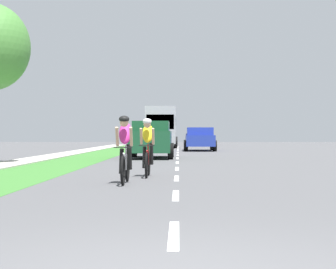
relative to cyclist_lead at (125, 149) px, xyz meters
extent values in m
plane|color=#4C4C4F|center=(1.19, 11.56, -0.81)|extent=(120.00, 120.00, 0.00)
cube|color=#38722D|center=(-3.26, 11.56, -0.81)|extent=(2.47, 70.00, 0.01)
cube|color=#B2ADA3|center=(-5.25, 11.56, -0.81)|extent=(1.51, 70.00, 0.10)
cube|color=white|center=(1.19, -6.44, -0.81)|extent=(0.12, 1.80, 0.01)
cube|color=white|center=(1.19, -2.44, -0.81)|extent=(0.12, 1.80, 0.01)
cube|color=white|center=(1.19, 1.56, -0.81)|extent=(0.12, 1.80, 0.01)
cube|color=white|center=(1.19, 5.56, -0.81)|extent=(0.12, 1.80, 0.01)
cube|color=white|center=(1.19, 9.56, -0.81)|extent=(0.12, 1.80, 0.01)
cube|color=white|center=(1.19, 13.56, -0.81)|extent=(0.12, 1.80, 0.01)
cube|color=white|center=(1.19, 17.56, -0.81)|extent=(0.12, 1.80, 0.01)
cube|color=white|center=(1.19, 21.56, -0.81)|extent=(0.12, 1.80, 0.01)
cube|color=white|center=(1.19, 25.56, -0.81)|extent=(0.12, 1.80, 0.01)
cube|color=white|center=(1.19, 29.56, -0.81)|extent=(0.12, 1.80, 0.01)
cube|color=white|center=(1.19, 33.56, -0.81)|extent=(0.12, 1.80, 0.01)
cube|color=white|center=(1.19, 37.56, -0.81)|extent=(0.12, 1.80, 0.01)
cube|color=white|center=(1.19, 41.56, -0.81)|extent=(0.12, 1.80, 0.01)
torus|color=black|center=(0.00, 0.55, -0.47)|extent=(0.06, 0.68, 0.68)
torus|color=black|center=(0.00, -0.49, -0.47)|extent=(0.06, 0.68, 0.68)
cylinder|color=silver|center=(0.00, -0.07, -0.29)|extent=(0.04, 0.59, 0.43)
cylinder|color=silver|center=(0.00, 0.21, -0.19)|extent=(0.04, 0.04, 0.55)
cylinder|color=silver|center=(0.00, -0.02, 0.04)|extent=(0.03, 0.55, 0.03)
cylinder|color=black|center=(0.00, -0.47, 0.05)|extent=(0.42, 0.02, 0.02)
ellipsoid|color=#CC2D8C|center=(0.00, 0.05, 0.37)|extent=(0.30, 0.54, 0.63)
sphere|color=tan|center=(0.00, -0.23, 0.61)|extent=(0.20, 0.20, 0.20)
ellipsoid|color=black|center=(0.00, -0.23, 0.69)|extent=(0.24, 0.28, 0.16)
cylinder|color=tan|center=(-0.16, -0.23, 0.29)|extent=(0.07, 0.26, 0.45)
cylinder|color=tan|center=(0.16, -0.23, 0.29)|extent=(0.07, 0.26, 0.45)
cylinder|color=black|center=(-0.10, 0.13, -0.29)|extent=(0.10, 0.30, 0.60)
cylinder|color=black|center=(0.10, 0.08, -0.19)|extent=(0.10, 0.25, 0.61)
torus|color=black|center=(0.41, 2.68, -0.47)|extent=(0.06, 0.68, 0.68)
torus|color=black|center=(0.41, 1.64, -0.47)|extent=(0.06, 0.68, 0.68)
cylinder|color=red|center=(0.41, 2.06, -0.29)|extent=(0.04, 0.59, 0.43)
cylinder|color=red|center=(0.41, 2.34, -0.19)|extent=(0.04, 0.04, 0.55)
cylinder|color=red|center=(0.41, 2.11, 0.04)|extent=(0.03, 0.55, 0.03)
cylinder|color=black|center=(0.41, 1.66, 0.05)|extent=(0.42, 0.02, 0.02)
ellipsoid|color=yellow|center=(0.41, 2.18, 0.37)|extent=(0.30, 0.54, 0.63)
sphere|color=tan|center=(0.41, 1.90, 0.61)|extent=(0.20, 0.20, 0.20)
ellipsoid|color=white|center=(0.41, 1.90, 0.69)|extent=(0.24, 0.28, 0.16)
cylinder|color=tan|center=(0.25, 1.90, 0.29)|extent=(0.07, 0.26, 0.45)
cylinder|color=tan|center=(0.57, 1.90, 0.29)|extent=(0.07, 0.26, 0.45)
cylinder|color=black|center=(0.31, 2.26, -0.29)|extent=(0.10, 0.30, 0.60)
cylinder|color=black|center=(0.51, 2.21, -0.19)|extent=(0.10, 0.25, 0.61)
cube|color=#194C2D|center=(-0.08, 13.84, 0.00)|extent=(1.90, 4.70, 1.00)
cube|color=#194C2D|center=(-0.08, 14.04, 0.72)|extent=(1.71, 2.91, 0.52)
cube|color=#1E2833|center=(-0.08, 12.78, 0.60)|extent=(1.56, 0.08, 0.44)
cylinder|color=black|center=(-1.03, 12.43, -0.45)|extent=(0.25, 0.72, 0.72)
cylinder|color=black|center=(0.87, 12.43, -0.45)|extent=(0.25, 0.72, 0.72)
cylinder|color=black|center=(-1.03, 15.25, -0.45)|extent=(0.25, 0.72, 0.72)
cylinder|color=black|center=(0.87, 15.25, -0.45)|extent=(0.25, 0.72, 0.72)
cube|color=#23389E|center=(2.74, 26.13, -0.09)|extent=(1.96, 5.10, 0.76)
cube|color=#23389E|center=(2.74, 25.37, 0.51)|extent=(1.80, 1.78, 0.64)
cube|color=#1E2833|center=(2.74, 24.65, 0.49)|extent=(1.67, 0.08, 0.52)
cube|color=#23389E|center=(1.84, 27.15, 0.21)|extent=(0.08, 2.81, 0.40)
cube|color=#23389E|center=(3.64, 27.15, 0.21)|extent=(0.08, 2.81, 0.40)
cube|color=#23389E|center=(2.74, 28.64, 0.21)|extent=(1.80, 0.08, 0.40)
cylinder|color=black|center=(1.76, 24.60, -0.43)|extent=(0.26, 0.76, 0.76)
cylinder|color=black|center=(3.72, 24.60, -0.43)|extent=(0.26, 0.76, 0.76)
cylinder|color=black|center=(1.76, 27.66, -0.43)|extent=(0.26, 0.76, 0.76)
cylinder|color=black|center=(3.72, 27.66, -0.43)|extent=(0.26, 0.76, 0.76)
cube|color=#A5A8AD|center=(-0.25, 37.12, 1.12)|extent=(2.50, 11.60, 3.10)
cube|color=#1E2833|center=(-0.25, 37.12, 1.52)|extent=(2.52, 10.67, 0.64)
cube|color=#1E2833|center=(-0.25, 31.35, 1.37)|extent=(2.25, 0.06, 1.20)
cylinder|color=black|center=(-1.50, 33.35, -0.33)|extent=(0.28, 0.96, 0.96)
cylinder|color=black|center=(1.00, 33.35, -0.33)|extent=(0.28, 0.96, 0.96)
cylinder|color=black|center=(-1.50, 40.31, -0.33)|extent=(0.28, 0.96, 0.96)
cylinder|color=black|center=(1.00, 40.31, -0.33)|extent=(0.28, 0.96, 0.96)
camera|label=1|loc=(1.25, -12.65, 0.33)|focal=58.18mm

